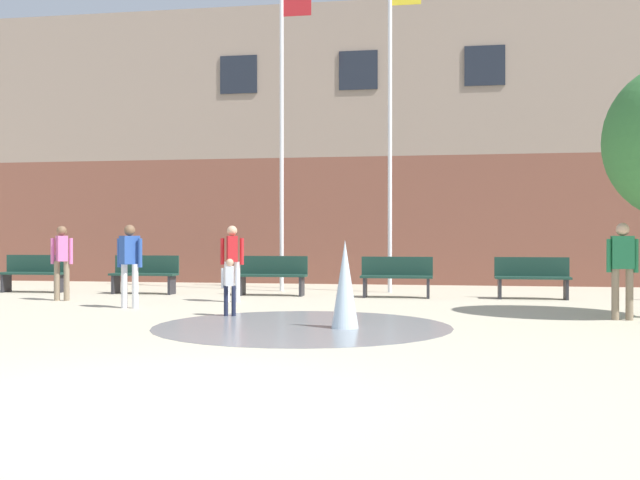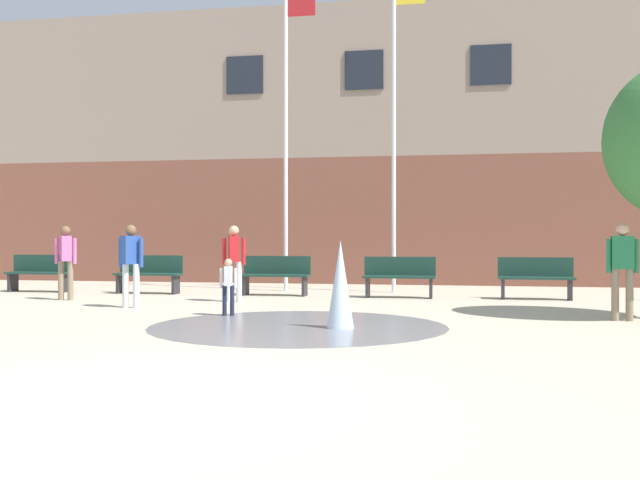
% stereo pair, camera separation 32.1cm
% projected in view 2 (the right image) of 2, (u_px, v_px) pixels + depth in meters
% --- Properties ---
extents(ground_plane, '(100.00, 100.00, 0.00)m').
position_uv_depth(ground_plane, '(136.00, 398.00, 6.35)').
color(ground_plane, '#BCB299').
extents(library_building, '(36.00, 6.05, 8.06)m').
position_uv_depth(library_building, '(376.00, 154.00, 24.10)').
color(library_building, brown).
rests_on(library_building, ground).
extents(splash_fountain, '(4.55, 4.55, 1.31)m').
position_uv_depth(splash_fountain, '(322.00, 302.00, 11.24)').
color(splash_fountain, gray).
rests_on(splash_fountain, ground).
extents(park_bench_far_left, '(1.60, 0.44, 0.91)m').
position_uv_depth(park_bench_far_left, '(40.00, 272.00, 18.40)').
color(park_bench_far_left, '#28282D').
rests_on(park_bench_far_left, ground).
extents(park_bench_left_of_flagpoles, '(1.60, 0.44, 0.91)m').
position_uv_depth(park_bench_left_of_flagpoles, '(149.00, 273.00, 17.86)').
color(park_bench_left_of_flagpoles, '#28282D').
rests_on(park_bench_left_of_flagpoles, ground).
extents(park_bench_center, '(1.60, 0.44, 0.91)m').
position_uv_depth(park_bench_center, '(276.00, 275.00, 17.28)').
color(park_bench_center, '#28282D').
rests_on(park_bench_center, ground).
extents(park_bench_under_right_flagpole, '(1.60, 0.44, 0.91)m').
position_uv_depth(park_bench_under_right_flagpole, '(399.00, 276.00, 16.65)').
color(park_bench_under_right_flagpole, '#28282D').
rests_on(park_bench_under_right_flagpole, ground).
extents(park_bench_near_trashcan, '(1.60, 0.44, 0.91)m').
position_uv_depth(park_bench_near_trashcan, '(536.00, 277.00, 16.21)').
color(park_bench_near_trashcan, '#28282D').
rests_on(park_bench_near_trashcan, ground).
extents(adult_near_bench, '(0.50, 0.39, 1.59)m').
position_uv_depth(adult_near_bench, '(234.00, 257.00, 15.59)').
color(adult_near_bench, silver).
rests_on(adult_near_bench, ground).
extents(adult_watching, '(0.50, 0.39, 1.59)m').
position_uv_depth(adult_watching, '(131.00, 259.00, 14.31)').
color(adult_watching, silver).
rests_on(adult_watching, ground).
extents(teen_by_trashcan, '(0.50, 0.39, 1.59)m').
position_uv_depth(teen_by_trashcan, '(66.00, 257.00, 16.01)').
color(teen_by_trashcan, '#89755B').
rests_on(teen_by_trashcan, ground).
extents(adult_in_red, '(0.50, 0.21, 1.59)m').
position_uv_depth(adult_in_red, '(622.00, 263.00, 12.10)').
color(adult_in_red, '#89755B').
rests_on(adult_in_red, ground).
extents(child_with_pink_shirt, '(0.31, 0.23, 0.99)m').
position_uv_depth(child_with_pink_shirt, '(228.00, 282.00, 12.86)').
color(child_with_pink_shirt, '#1E233D').
rests_on(child_with_pink_shirt, ground).
extents(flagpole_left, '(0.80, 0.10, 7.69)m').
position_uv_depth(flagpole_left, '(287.00, 127.00, 18.64)').
color(flagpole_left, silver).
rests_on(flagpole_left, ground).
extents(flagpole_right, '(0.80, 0.10, 7.83)m').
position_uv_depth(flagpole_right, '(395.00, 121.00, 18.14)').
color(flagpole_right, silver).
rests_on(flagpole_right, ground).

